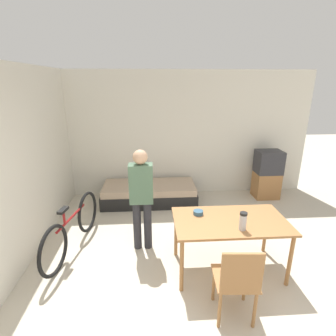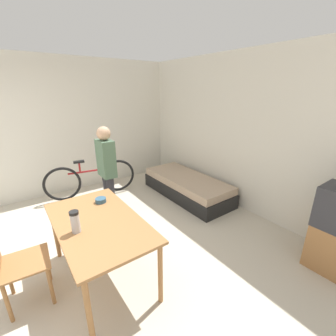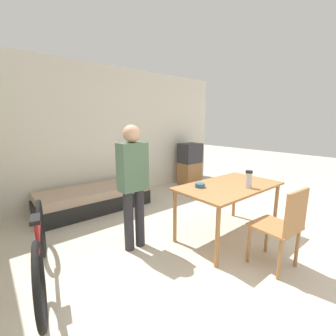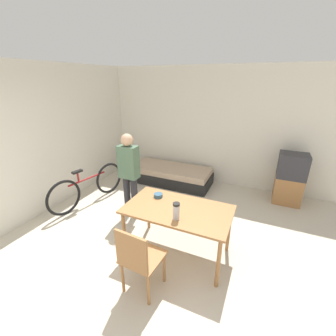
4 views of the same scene
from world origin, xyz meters
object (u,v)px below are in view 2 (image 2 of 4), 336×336
wooden_chair (11,261)px  mate_bowl (101,200)px  person_standing (107,168)px  thermos_flask (75,221)px  bicycle (91,179)px  dining_table (99,227)px  daybed (187,186)px

wooden_chair → mate_bowl: (-0.24, 0.99, 0.25)m
person_standing → thermos_flask: person_standing is taller
bicycle → thermos_flask: (2.28, -0.85, 0.52)m
dining_table → person_standing: bearing=153.6°
bicycle → dining_table: bearing=-15.4°
dining_table → wooden_chair: wooden_chair is taller
mate_bowl → daybed: bearing=108.4°
daybed → person_standing: size_ratio=1.26×
dining_table → person_standing: (-1.16, 0.57, 0.23)m
bicycle → person_standing: size_ratio=1.12×
daybed → mate_bowl: bearing=-71.6°
dining_table → bicycle: bicycle is taller
daybed → thermos_flask: (1.13, -2.42, 0.68)m
wooden_chair → bicycle: (-2.06, 1.42, -0.17)m
dining_table → thermos_flask: size_ratio=6.36×
daybed → person_standing: person_standing is taller
bicycle → mate_bowl: mate_bowl is taller
dining_table → mate_bowl: 0.44m
dining_table → mate_bowl: mate_bowl is taller
bicycle → thermos_flask: thermos_flask is taller
daybed → dining_table: size_ratio=1.34×
wooden_chair → thermos_flask: thermos_flask is taller
person_standing → wooden_chair: bearing=-54.1°
wooden_chair → person_standing: (-1.01, 1.39, 0.37)m
bicycle → mate_bowl: bearing=-13.3°
wooden_chair → thermos_flask: (0.23, 0.58, 0.35)m
dining_table → mate_bowl: size_ratio=11.02×
bicycle → thermos_flask: size_ratio=7.66×
dining_table → bicycle: (-2.21, 0.61, -0.32)m
person_standing → bicycle: bearing=178.1°
daybed → wooden_chair: wooden_chair is taller
person_standing → mate_bowl: (0.77, -0.40, -0.12)m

